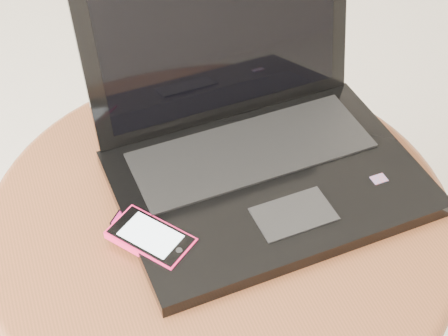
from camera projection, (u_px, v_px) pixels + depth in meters
name	position (u px, v px, depth m)	size (l,w,h in m)	color
table	(220.00, 259.00, 0.93)	(0.61, 0.61, 0.49)	brown
laptop	(255.00, 140.00, 0.88)	(0.40, 0.34, 0.26)	black
phone_black	(166.00, 222.00, 0.83)	(0.13, 0.13, 0.01)	black
phone_pink	(151.00, 238.00, 0.80)	(0.10, 0.11, 0.01)	#F31B5B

